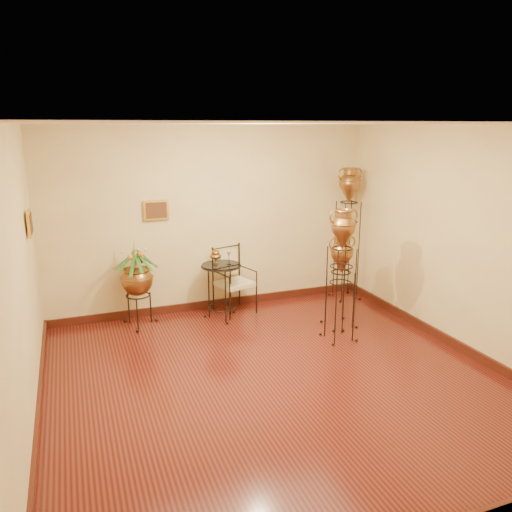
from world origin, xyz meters
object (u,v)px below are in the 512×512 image
object	(u,v)px
amphora_mid	(341,275)
armchair	(235,281)
amphora_tall	(347,233)
side_table	(221,290)
planter_urn	(137,276)

from	to	relation	value
amphora_mid	armchair	world-z (taller)	amphora_mid
amphora_tall	side_table	xyz separation A→B (m)	(-2.18, -0.16, -0.67)
amphora_mid	planter_urn	world-z (taller)	amphora_mid
amphora_tall	armchair	xyz separation A→B (m)	(-1.92, 0.00, -0.60)
amphora_tall	armchair	world-z (taller)	amphora_tall
amphora_mid	planter_urn	size ratio (longest dim) A/B	1.36
amphora_tall	amphora_mid	bearing A→B (deg)	-123.17
amphora_mid	side_table	xyz separation A→B (m)	(-1.25, 1.26, -0.47)
amphora_mid	armchair	distance (m)	1.78
amphora_mid	armchair	xyz separation A→B (m)	(-0.99, 1.42, -0.39)
amphora_tall	amphora_mid	xyz separation A→B (m)	(-0.93, -1.42, -0.21)
planter_urn	side_table	bearing A→B (deg)	-7.54
amphora_tall	armchair	distance (m)	2.02
amphora_tall	planter_urn	size ratio (longest dim) A/B	1.65
amphora_tall	side_table	distance (m)	2.29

